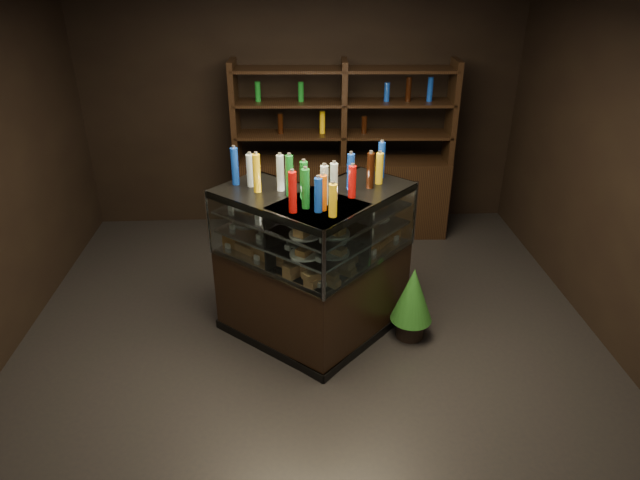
% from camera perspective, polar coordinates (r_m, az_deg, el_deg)
% --- Properties ---
extents(ground, '(5.00, 5.00, 0.00)m').
position_cam_1_polar(ground, '(5.05, -0.93, -9.60)').
color(ground, black).
rests_on(ground, ground).
extents(room_shell, '(5.02, 5.02, 3.01)m').
position_cam_1_polar(room_shell, '(4.20, -1.13, 12.22)').
color(room_shell, black).
rests_on(room_shell, ground).
extents(display_case, '(1.74, 1.30, 1.33)m').
position_cam_1_polar(display_case, '(4.81, -0.44, -5.18)').
color(display_case, black).
rests_on(display_case, ground).
extents(food_display, '(1.40, 0.92, 0.41)m').
position_cam_1_polar(food_display, '(4.54, -0.46, 0.64)').
color(food_display, '#C37F46').
rests_on(food_display, display_case).
extents(bottles_top, '(1.22, 0.78, 0.30)m').
position_cam_1_polar(bottles_top, '(4.36, -0.49, 6.18)').
color(bottles_top, '#147223').
rests_on(bottles_top, display_case).
extents(potted_conifer, '(0.36, 0.36, 0.76)m').
position_cam_1_polar(potted_conifer, '(4.88, 9.28, -5.31)').
color(potted_conifer, black).
rests_on(potted_conifer, ground).
extents(back_shelving, '(2.43, 0.53, 2.00)m').
position_cam_1_polar(back_shelving, '(6.59, 2.23, 5.55)').
color(back_shelving, black).
rests_on(back_shelving, ground).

